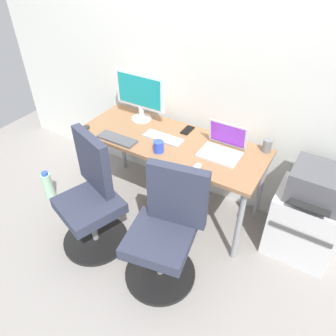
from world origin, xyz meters
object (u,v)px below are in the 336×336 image
desktop_monitor (140,94)px  printer (318,184)px  coffee_mug (159,147)px  office_chair_left (92,199)px  open_laptop (223,146)px  side_cabinet (303,224)px  office_chair_right (165,233)px  water_bottle_on_floor (48,186)px

desktop_monitor → printer: bearing=-2.5°
desktop_monitor → coffee_mug: bearing=-40.7°
office_chair_left → coffee_mug: 0.67m
printer → open_laptop: (-0.72, -0.04, 0.10)m
desktop_monitor → open_laptop: bearing=-7.3°
office_chair_left → side_cabinet: 1.67m
office_chair_left → side_cabinet: office_chair_left is taller
office_chair_right → desktop_monitor: size_ratio=1.96×
office_chair_right → printer: 1.13m
office_chair_left → water_bottle_on_floor: office_chair_left is taller
side_cabinet → open_laptop: (-0.72, -0.04, 0.50)m
office_chair_left → open_laptop: (0.77, 0.70, 0.37)m
open_laptop → coffee_mug: open_laptop is taller
printer → open_laptop: size_ratio=1.29×
office_chair_left → coffee_mug: office_chair_left is taller
side_cabinet → water_bottle_on_floor: 2.30m
desktop_monitor → open_laptop: (0.84, -0.11, -0.19)m
open_laptop → office_chair_right: bearing=-97.7°
office_chair_left → desktop_monitor: bearing=94.7°
water_bottle_on_floor → desktop_monitor: 1.26m
printer → coffee_mug: coffee_mug is taller
office_chair_right → water_bottle_on_floor: size_ratio=3.03×
water_bottle_on_floor → desktop_monitor: size_ratio=0.65×
water_bottle_on_floor → open_laptop: bearing=21.0°
printer → side_cabinet: bearing=90.0°
water_bottle_on_floor → desktop_monitor: desktop_monitor is taller
side_cabinet → open_laptop: bearing=-176.9°
office_chair_right → side_cabinet: office_chair_right is taller
office_chair_left → office_chair_right: bearing=0.2°
side_cabinet → open_laptop: 0.88m
desktop_monitor → coffee_mug: (0.41, -0.36, -0.20)m
office_chair_right → open_laptop: (0.09, 0.70, 0.37)m
printer → coffee_mug: 1.19m
water_bottle_on_floor → side_cabinet: bearing=15.5°
office_chair_right → open_laptop: open_laptop is taller
coffee_mug → office_chair_right: bearing=-53.6°
office_chair_right → open_laptop: 0.79m
water_bottle_on_floor → coffee_mug: size_ratio=3.37×
office_chair_left → printer: bearing=26.3°
water_bottle_on_floor → open_laptop: (1.49, 0.57, 0.64)m
office_chair_right → water_bottle_on_floor: bearing=174.9°
water_bottle_on_floor → coffee_mug: bearing=16.9°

